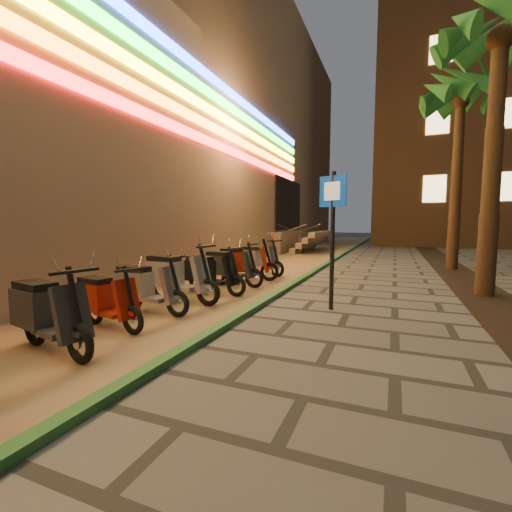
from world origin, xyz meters
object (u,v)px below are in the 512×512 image
at_px(pedestrian_sign, 332,221).
at_px(scooter_10, 227,267).
at_px(scooter_7, 144,287).
at_px(scooter_5, 46,313).
at_px(scooter_8, 174,276).
at_px(scooter_12, 257,259).
at_px(scooter_6, 104,300).
at_px(scooter_11, 241,262).
at_px(scooter_9, 208,273).

xyz_separation_m(pedestrian_sign, scooter_10, (-3.04, 1.51, -1.21)).
distance_m(pedestrian_sign, scooter_7, 3.80).
distance_m(scooter_5, scooter_8, 3.02).
bearing_deg(scooter_12, scooter_8, -76.60).
xyz_separation_m(pedestrian_sign, scooter_7, (-3.23, -1.57, -1.24)).
height_order(scooter_6, scooter_12, scooter_12).
relative_size(scooter_5, scooter_7, 1.04).
distance_m(scooter_10, scooter_12, 2.12).
height_order(scooter_5, scooter_12, scooter_12).
bearing_deg(scooter_6, scooter_5, -74.95).
bearing_deg(scooter_11, scooter_5, -107.77).
bearing_deg(scooter_7, scooter_6, -86.13).
relative_size(pedestrian_sign, scooter_12, 1.59).
xyz_separation_m(scooter_6, scooter_7, (-0.02, 0.99, 0.04)).
xyz_separation_m(scooter_8, scooter_10, (0.20, 2.12, -0.04)).
bearing_deg(scooter_12, scooter_9, -73.26).
distance_m(scooter_10, scooter_11, 0.89).
height_order(scooter_5, scooter_8, scooter_8).
bearing_deg(scooter_11, scooter_6, -108.92).
relative_size(scooter_8, scooter_12, 1.09).
xyz_separation_m(scooter_5, scooter_12, (0.10, 7.26, 0.00)).
relative_size(scooter_5, scooter_11, 0.96).
bearing_deg(scooter_10, scooter_11, 93.17).
bearing_deg(pedestrian_sign, scooter_11, 166.19).
relative_size(pedestrian_sign, scooter_8, 1.47).
bearing_deg(scooter_7, scooter_12, 90.74).
xyz_separation_m(scooter_5, scooter_10, (0.09, 5.14, 0.01)).
xyz_separation_m(scooter_5, scooter_11, (0.09, 6.03, 0.03)).
bearing_deg(scooter_8, scooter_7, -84.99).
bearing_deg(scooter_9, scooter_12, 96.98).
relative_size(pedestrian_sign, scooter_7, 1.66).
height_order(pedestrian_sign, scooter_10, pedestrian_sign).
bearing_deg(scooter_10, scooter_12, 92.88).
relative_size(scooter_5, scooter_12, 1.00).
relative_size(pedestrian_sign, scooter_6, 1.79).
xyz_separation_m(scooter_8, scooter_11, (0.20, 3.01, -0.02)).
bearing_deg(scooter_9, scooter_10, 98.61).
distance_m(scooter_6, scooter_12, 6.20).
distance_m(pedestrian_sign, scooter_9, 3.27).
distance_m(scooter_8, scooter_12, 4.25).
height_order(pedestrian_sign, scooter_5, pedestrian_sign).
bearing_deg(scooter_7, scooter_10, 89.45).
bearing_deg(scooter_8, scooter_5, -83.39).
bearing_deg(scooter_5, scooter_12, 100.64).
distance_m(scooter_5, scooter_6, 1.06).
bearing_deg(scooter_11, scooter_12, 72.55).
bearing_deg(scooter_7, pedestrian_sign, 28.88).
bearing_deg(scooter_9, scooter_8, -96.41).
bearing_deg(pedestrian_sign, scooter_6, -116.91).
bearing_deg(scooter_10, scooter_7, -90.31).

